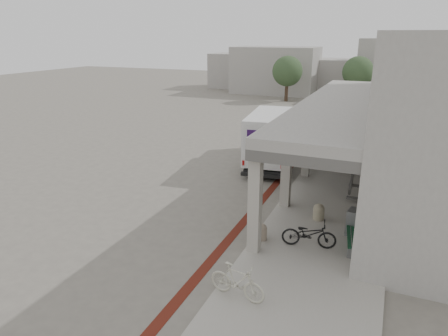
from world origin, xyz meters
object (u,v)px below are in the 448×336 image
at_px(fedex_truck, 273,135).
at_px(bicycle_black, 309,234).
at_px(utility_cabinet, 354,222).
at_px(bench, 353,238).
at_px(bicycle_cream, 237,281).

bearing_deg(fedex_truck, bicycle_black, -73.78).
height_order(fedex_truck, utility_cabinet, fedex_truck).
distance_m(bench, bicycle_black, 1.50).
xyz_separation_m(bicycle_black, bicycle_cream, (-1.22, -3.48, 0.02)).
distance_m(fedex_truck, bicycle_black, 9.81).
relative_size(fedex_truck, bicycle_cream, 4.31).
height_order(fedex_truck, bicycle_black, fedex_truck).
bearing_deg(bicycle_black, bicycle_cream, 150.20).
distance_m(utility_cabinet, bicycle_cream, 5.57).
xyz_separation_m(fedex_truck, bench, (5.27, -8.36, -1.13)).
relative_size(fedex_truck, bicycle_black, 3.96).
height_order(bench, bicycle_black, bicycle_black).
xyz_separation_m(fedex_truck, bicycle_black, (3.89, -8.95, -0.98)).
bearing_deg(bicycle_cream, fedex_truck, 20.24).
bearing_deg(utility_cabinet, bicycle_cream, -107.35).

